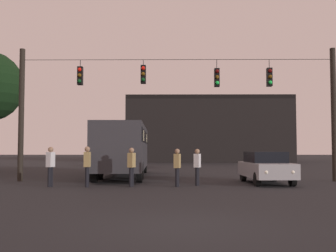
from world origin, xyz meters
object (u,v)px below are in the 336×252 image
object	(u,v)px
pedestrian_crossing_right	(50,164)
pedestrian_far_side	(90,164)
city_bus	(124,145)
car_far_left	(134,158)
car_near_right	(266,167)
pedestrian_crossing_left	(197,165)
pedestrian_crossing_center	(177,165)
pedestrian_trailing	(87,164)
pedestrian_near_bus	(131,165)

from	to	relation	value
pedestrian_crossing_right	pedestrian_far_side	distance (m)	3.05
city_bus	car_far_left	distance (m)	12.43
pedestrian_far_side	car_far_left	bearing A→B (deg)	87.28
car_near_right	pedestrian_far_side	bearing A→B (deg)	173.31
city_bus	car_near_right	size ratio (longest dim) A/B	2.52
city_bus	pedestrian_crossing_left	world-z (taller)	city_bus
pedestrian_crossing_center	pedestrian_trailing	bearing A→B (deg)	-177.07
car_far_left	pedestrian_trailing	xyz separation A→B (m)	(-0.32, -19.04, 0.21)
car_near_right	pedestrian_near_bus	world-z (taller)	pedestrian_near_bus
pedestrian_far_side	pedestrian_trailing	bearing A→B (deg)	-81.18
car_far_left	pedestrian_crossing_left	world-z (taller)	pedestrian_crossing_left
pedestrian_crossing_right	car_near_right	bearing A→B (deg)	10.43
pedestrian_crossing_center	pedestrian_near_bus	size ratio (longest dim) A/B	0.97
pedestrian_crossing_right	city_bus	bearing A→B (deg)	69.55
pedestrian_crossing_right	pedestrian_near_bus	bearing A→B (deg)	1.63
pedestrian_crossing_center	pedestrian_crossing_right	xyz separation A→B (m)	(-5.55, -0.11, 0.06)
pedestrian_crossing_center	pedestrian_far_side	world-z (taller)	pedestrian_crossing_center
car_far_left	pedestrian_crossing_right	xyz separation A→B (m)	(-1.95, -18.94, 0.20)
city_bus	pedestrian_near_bus	world-z (taller)	city_bus
city_bus	pedestrian_crossing_right	size ratio (longest dim) A/B	6.35
city_bus	car_near_right	xyz separation A→B (m)	(7.35, -4.77, -1.07)
pedestrian_far_side	city_bus	bearing A→B (deg)	71.29
city_bus	pedestrian_crossing_left	distance (m)	7.18
city_bus	pedestrian_near_bus	xyz separation A→B (m)	(1.09, -6.47, -0.90)
pedestrian_crossing_center	pedestrian_far_side	size ratio (longest dim) A/B	1.04
pedestrian_crossing_left	car_far_left	bearing A→B (deg)	103.89
city_bus	pedestrian_crossing_left	bearing A→B (deg)	-55.70
pedestrian_crossing_right	pedestrian_trailing	distance (m)	1.63
pedestrian_trailing	pedestrian_crossing_center	bearing A→B (deg)	2.93
car_near_right	pedestrian_far_side	size ratio (longest dim) A/B	2.76
city_bus	pedestrian_far_side	world-z (taller)	city_bus
pedestrian_trailing	car_near_right	bearing A→B (deg)	13.08
car_near_right	pedestrian_crossing_right	world-z (taller)	pedestrian_crossing_right
city_bus	pedestrian_far_side	bearing A→B (deg)	-108.71
city_bus	pedestrian_trailing	distance (m)	6.77
pedestrian_trailing	pedestrian_far_side	world-z (taller)	pedestrian_trailing
car_near_right	pedestrian_trailing	bearing A→B (deg)	-166.92
pedestrian_crossing_center	pedestrian_near_bus	xyz separation A→B (m)	(-2.01, -0.00, 0.03)
car_near_right	car_far_left	size ratio (longest dim) A/B	0.99
pedestrian_crossing_left	pedestrian_trailing	xyz separation A→B (m)	(-4.83, -0.79, 0.07)
car_far_left	pedestrian_far_side	bearing A→B (deg)	-92.72
pedestrian_crossing_right	pedestrian_trailing	xyz separation A→B (m)	(1.63, -0.09, 0.01)
car_near_right	car_far_left	xyz separation A→B (m)	(-7.86, 17.14, 0.00)
car_near_right	pedestrian_near_bus	bearing A→B (deg)	-164.79
pedestrian_crossing_right	pedestrian_trailing	size ratio (longest dim) A/B	0.99
pedestrian_near_bus	car_near_right	bearing A→B (deg)	15.21
pedestrian_crossing_right	pedestrian_near_bus	world-z (taller)	pedestrian_crossing_right
city_bus	pedestrian_crossing_center	world-z (taller)	city_bus
pedestrian_crossing_left	pedestrian_trailing	world-z (taller)	pedestrian_trailing
car_near_right	pedestrian_crossing_left	xyz separation A→B (m)	(-3.34, -1.11, 0.14)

